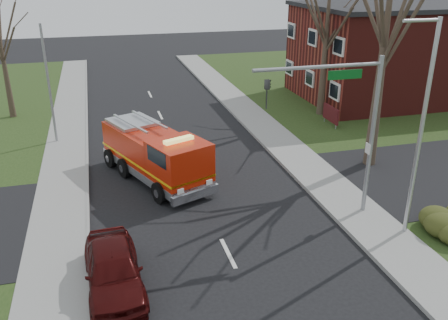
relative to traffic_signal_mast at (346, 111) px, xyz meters
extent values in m
plane|color=black|center=(-5.21, -1.50, -4.71)|extent=(120.00, 120.00, 0.00)
cube|color=gray|center=(0.99, -1.50, -4.63)|extent=(2.40, 80.00, 0.15)
cube|color=gray|center=(-11.41, -1.50, -4.63)|extent=(2.40, 80.00, 0.15)
cube|color=#5E1A16|center=(13.79, 16.50, -1.21)|extent=(15.00, 10.00, 7.00)
cube|color=black|center=(13.79, 16.50, 2.39)|extent=(15.40, 10.40, 0.30)
cube|color=silver|center=(6.24, 16.50, -2.71)|extent=(0.12, 1.40, 1.20)
cube|color=#471015|center=(5.29, 11.00, -3.81)|extent=(0.12, 2.00, 1.00)
cylinder|color=gray|center=(5.29, 10.20, -4.26)|extent=(0.08, 0.08, 0.90)
cylinder|color=gray|center=(5.29, 11.80, -4.26)|extent=(0.08, 0.08, 0.90)
cone|color=#35281F|center=(4.29, 4.50, 1.29)|extent=(0.64, 0.64, 12.00)
cone|color=#35281F|center=(5.79, 13.50, 0.54)|extent=(0.56, 0.56, 10.50)
cone|color=#35281F|center=(-15.21, 18.50, -0.21)|extent=(0.44, 0.44, 9.00)
cylinder|color=gray|center=(1.29, 0.00, -1.31)|extent=(0.18, 0.18, 6.80)
cylinder|color=gray|center=(-1.31, 0.00, 1.79)|extent=(5.20, 0.14, 0.14)
cube|color=#0C591E|center=(-0.21, 0.00, 1.44)|extent=(1.40, 0.06, 0.35)
imported|color=black|center=(-3.31, 0.00, 1.44)|extent=(0.22, 0.18, 1.10)
cylinder|color=#B7BABF|center=(1.99, -2.00, -0.51)|extent=(0.16, 0.16, 8.40)
cylinder|color=#B7BABF|center=(1.29, -2.00, 3.59)|extent=(1.40, 0.12, 0.12)
cylinder|color=gray|center=(-12.01, 12.50, -1.21)|extent=(0.14, 0.14, 7.00)
cube|color=#B51D08|center=(-7.34, 6.92, -3.31)|extent=(3.93, 5.22, 1.89)
cube|color=#B51D08|center=(-6.05, 3.76, -3.18)|extent=(3.05, 3.05, 2.16)
cube|color=#B7BABF|center=(-6.93, 5.92, -4.08)|extent=(4.83, 7.39, 0.41)
cube|color=#E5B20C|center=(-6.93, 5.92, -3.58)|extent=(4.84, 7.40, 0.11)
cube|color=black|center=(-5.67, 2.84, -2.50)|extent=(1.92, 0.85, 0.77)
cube|color=#E5D866|center=(-6.05, 3.76, -1.96)|extent=(1.45, 0.83, 0.16)
cylinder|color=black|center=(-7.10, 3.23, -4.21)|extent=(0.67, 1.04, 0.99)
cylinder|color=black|center=(-4.93, 4.11, -4.21)|extent=(0.67, 1.04, 0.99)
cylinder|color=black|center=(-9.03, 7.98, -4.21)|extent=(0.67, 1.04, 0.99)
cylinder|color=black|center=(-6.86, 8.87, -4.21)|extent=(0.67, 1.04, 0.99)
imported|color=#380909|center=(-9.41, -2.50, -3.94)|extent=(2.01, 4.56, 1.53)
camera|label=1|loc=(-9.29, -15.96, 5.36)|focal=38.00mm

